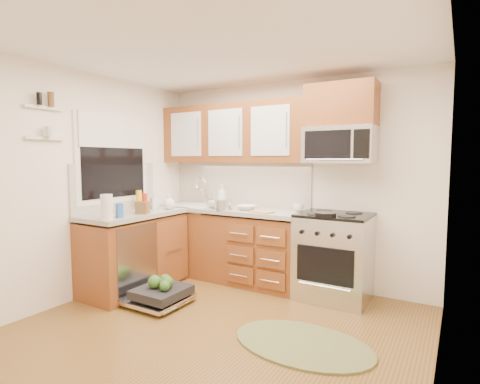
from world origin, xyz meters
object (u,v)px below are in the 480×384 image
Objects in this scene: dishwasher at (159,295)px; bowl_a at (246,208)px; range at (334,256)px; upper_cabinets at (233,134)px; paper_towel_roll at (107,207)px; bowl_b at (219,205)px; skillet at (325,214)px; stock_pot at (223,205)px; sink at (194,214)px; cup at (299,207)px; cutting_board at (261,212)px; microwave at (339,145)px; rug at (302,344)px.

bowl_a is (0.47, 1.06, 0.85)m from dishwasher.
range is 1.95m from dishwasher.
upper_cabinets is 2.16× the size of range.
paper_towel_roll is 0.95× the size of bowl_b.
bowl_a is 0.85× the size of bowl_b.
upper_cabinets is 1.00m from bowl_a.
skillet is 1.30m from stock_pot.
bowl_b is (-0.07, -0.23, -0.91)m from upper_cabinets.
bowl_b is (0.07, 1.04, 0.87)m from dishwasher.
stock_pot is (0.61, -0.20, 0.19)m from sink.
paper_towel_roll is 2.15× the size of cup.
cutting_board is at bearing -134.05° from cup.
paper_towel_roll is at bearing -140.63° from dishwasher.
bowl_a is at bearing 170.45° from skillet.
upper_cabinets is at bearing 83.96° from dishwasher.
dishwasher is at bearing -149.85° from skillet.
bowl_a is at bearing -169.73° from microwave.
cup is (0.33, 0.34, 0.04)m from cutting_board.
rug is at bearing 7.69° from paper_towel_roll.
sink is 0.67m from stock_pot.
cup is (-0.58, 1.32, 0.96)m from rug.
stock_pot is (-1.30, 0.04, 0.02)m from skillet.
bowl_a is (-1.07, -0.07, 0.48)m from range.
cutting_board is at bearing 48.24° from paper_towel_roll.
stock_pot is 1.38m from paper_towel_roll.
sink is 1.38m from dishwasher.
microwave reaches higher than dishwasher.
skillet is 0.78m from cutting_board.
rug is at bearing -82.59° from skillet.
cutting_board is 0.99× the size of paper_towel_roll.
stock_pot is at bearing -151.73° from bowl_a.
rug is 4.32× the size of bowl_b.
sink is at bearing -179.70° from range.
dishwasher is 0.59× the size of rug.
sink is 0.88m from bowl_a.
paper_towel_roll is (-0.52, -1.59, -0.82)m from upper_cabinets.
skillet is (1.51, 0.88, 0.87)m from dishwasher.
microwave is at bearing 90.00° from range.
cutting_board reaches higher than rug.
upper_cabinets reaches higher than bowl_a.
range is 3.66× the size of cutting_board.
paper_towel_roll is at bearing -131.76° from cutting_board.
rug is 2.30m from paper_towel_roll.
dishwasher is 1.64m from rug.
stock_pot reaches higher than cup.
skillet is 1.06m from bowl_a.
upper_cabinets is at bearing 178.98° from microwave.
skillet reaches higher than bowl_a.
sink is at bearing 175.73° from bowl_a.
cup is at bearing 22.88° from stock_pot.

